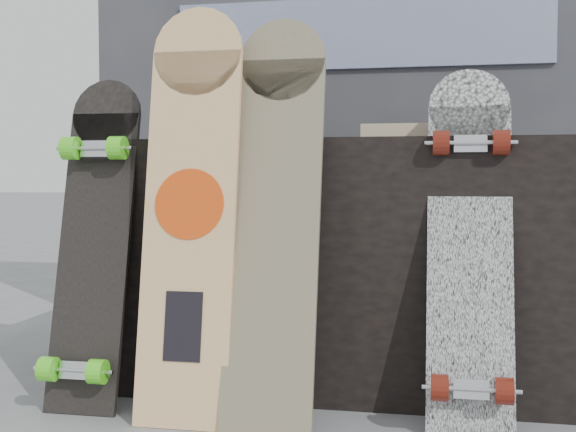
% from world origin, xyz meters
% --- Properties ---
extents(vendor_table, '(1.60, 0.60, 0.80)m').
position_xyz_m(vendor_table, '(0.00, 0.50, 0.40)').
color(vendor_table, black).
rests_on(vendor_table, ground).
extents(booth, '(2.40, 0.22, 2.20)m').
position_xyz_m(booth, '(0.00, 1.35, 1.10)').
color(booth, '#36363B').
rests_on(booth, ground).
extents(merch_box_purple, '(0.18, 0.12, 0.10)m').
position_xyz_m(merch_box_purple, '(-0.39, 0.57, 0.85)').
color(merch_box_purple, '#53366F').
rests_on(merch_box_purple, vendor_table).
extents(merch_box_small, '(0.14, 0.14, 0.12)m').
position_xyz_m(merch_box_small, '(0.39, 0.44, 0.86)').
color(merch_box_small, '#53366F').
rests_on(merch_box_small, vendor_table).
extents(merch_box_flat, '(0.22, 0.10, 0.06)m').
position_xyz_m(merch_box_flat, '(0.18, 0.56, 0.83)').
color(merch_box_flat, '#D1B78C').
rests_on(merch_box_flat, vendor_table).
extents(longboard_geisha, '(0.27, 0.23, 1.18)m').
position_xyz_m(longboard_geisha, '(-0.37, 0.07, 0.62)').
color(longboard_geisha, beige).
rests_on(longboard_geisha, ground).
extents(longboard_celtic, '(0.25, 0.30, 1.15)m').
position_xyz_m(longboard_celtic, '(-0.13, 0.10, 0.61)').
color(longboard_celtic, tan).
rests_on(longboard_celtic, ground).
extents(longboard_cascadia, '(0.23, 0.35, 1.00)m').
position_xyz_m(longboard_cascadia, '(0.41, 0.16, 0.52)').
color(longboard_cascadia, white).
rests_on(longboard_cascadia, ground).
extents(skateboard_dark, '(0.22, 0.31, 0.99)m').
position_xyz_m(skateboard_dark, '(-0.69, 0.13, 0.51)').
color(skateboard_dark, black).
rests_on(skateboard_dark, ground).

